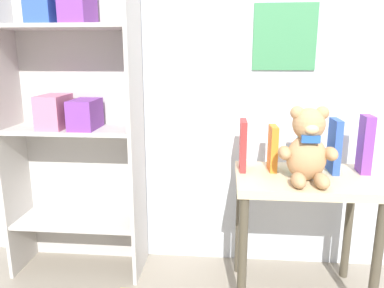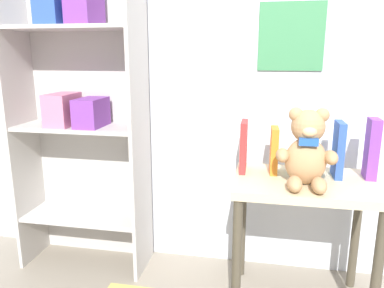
{
  "view_description": "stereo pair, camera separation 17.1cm",
  "coord_description": "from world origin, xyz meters",
  "views": [
    {
      "loc": [
        -0.15,
        -0.5,
        1.12
      ],
      "look_at": [
        -0.3,
        1.16,
        0.72
      ],
      "focal_mm": 35.0,
      "sensor_mm": 36.0,
      "label": 1
    },
    {
      "loc": [
        0.02,
        -0.48,
        1.12
      ],
      "look_at": [
        -0.3,
        1.16,
        0.72
      ],
      "focal_mm": 35.0,
      "sensor_mm": 36.0,
      "label": 2
    }
  ],
  "objects": [
    {
      "name": "bookshelf_side",
      "position": [
        -0.9,
        1.29,
        0.85
      ],
      "size": [
        0.66,
        0.28,
        1.52
      ],
      "color": "#BCB7B2",
      "rests_on": "ground_plane"
    },
    {
      "name": "book_standing_orange",
      "position": [
        0.07,
        1.19,
        0.7
      ],
      "size": [
        0.04,
        0.12,
        0.21
      ],
      "primitive_type": "cube",
      "rotation": [
        0.0,
        0.0,
        0.03
      ],
      "color": "orange",
      "rests_on": "display_table"
    },
    {
      "name": "wall_back",
      "position": [
        0.0,
        1.44,
        1.25
      ],
      "size": [
        4.8,
        0.07,
        2.5
      ],
      "color": "silver",
      "rests_on": "ground_plane"
    },
    {
      "name": "book_standing_purple",
      "position": [
        0.48,
        1.19,
        0.73
      ],
      "size": [
        0.05,
        0.1,
        0.26
      ],
      "primitive_type": "cube",
      "rotation": [
        0.0,
        0.0,
        -0.04
      ],
      "color": "purple",
      "rests_on": "display_table"
    },
    {
      "name": "book_standing_red",
      "position": [
        -0.07,
        1.19,
        0.71
      ],
      "size": [
        0.03,
        0.14,
        0.23
      ],
      "primitive_type": "cube",
      "rotation": [
        0.0,
        0.0,
        0.01
      ],
      "color": "red",
      "rests_on": "display_table"
    },
    {
      "name": "display_table",
      "position": [
        0.21,
        1.11,
        0.5
      ],
      "size": [
        0.6,
        0.42,
        0.6
      ],
      "color": "beige",
      "rests_on": "ground_plane"
    },
    {
      "name": "book_standing_teal",
      "position": [
        0.21,
        1.17,
        0.7
      ],
      "size": [
        0.04,
        0.14,
        0.21
      ],
      "primitive_type": "cube",
      "rotation": [
        0.0,
        0.0,
        0.04
      ],
      "color": "teal",
      "rests_on": "display_table"
    },
    {
      "name": "book_standing_blue",
      "position": [
        0.34,
        1.18,
        0.72
      ],
      "size": [
        0.03,
        0.13,
        0.24
      ],
      "primitive_type": "cube",
      "rotation": [
        0.0,
        0.0,
        0.01
      ],
      "color": "#2D51B7",
      "rests_on": "display_table"
    },
    {
      "name": "teddy_bear",
      "position": [
        0.19,
        1.04,
        0.74
      ],
      "size": [
        0.24,
        0.22,
        0.32
      ],
      "color": "tan",
      "rests_on": "display_table"
    }
  ]
}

